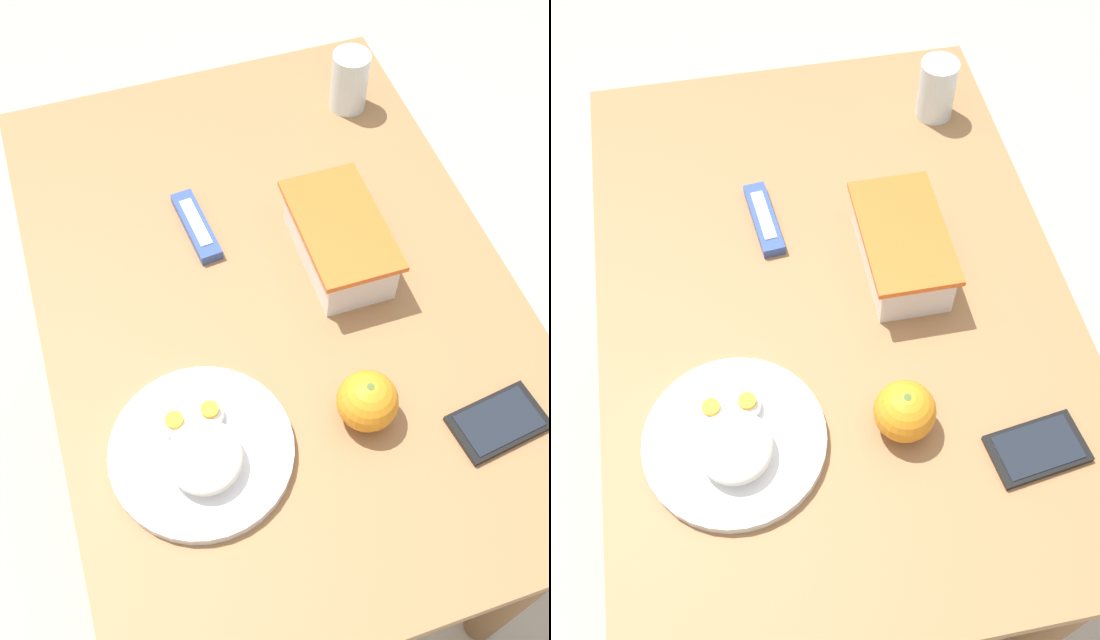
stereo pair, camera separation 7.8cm
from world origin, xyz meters
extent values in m
plane|color=#B2A899|center=(0.00, 0.00, 0.00)|extent=(10.00, 10.00, 0.00)
cube|color=#996B42|center=(0.00, 0.00, 0.74)|extent=(1.07, 0.73, 0.03)
cylinder|color=brown|center=(-0.48, -0.30, 0.36)|extent=(0.06, 0.06, 0.73)
cylinder|color=brown|center=(-0.48, 0.30, 0.36)|extent=(0.06, 0.06, 0.73)
cylinder|color=brown|center=(0.48, 0.30, 0.36)|extent=(0.06, 0.06, 0.73)
cube|color=white|center=(-0.03, 0.11, 0.79)|extent=(0.21, 0.11, 0.08)
cube|color=#CCBC84|center=(-0.03, 0.11, 0.78)|extent=(0.19, 0.10, 0.04)
cube|color=orange|center=(-0.03, 0.11, 0.84)|extent=(0.22, 0.13, 0.01)
ellipsoid|color=tan|center=(-0.08, 0.12, 0.79)|extent=(0.06, 0.04, 0.02)
ellipsoid|color=tan|center=(0.03, 0.12, 0.79)|extent=(0.05, 0.04, 0.03)
sphere|color=orange|center=(0.25, 0.05, 0.80)|extent=(0.09, 0.09, 0.09)
cylinder|color=#4C662D|center=(0.25, 0.05, 0.84)|extent=(0.01, 0.01, 0.00)
cylinder|color=white|center=(0.23, -0.18, 0.77)|extent=(0.25, 0.25, 0.02)
ellipsoid|color=white|center=(0.25, -0.18, 0.80)|extent=(0.11, 0.10, 0.05)
ellipsoid|color=white|center=(0.19, -0.21, 0.79)|extent=(0.05, 0.04, 0.02)
cylinder|color=#F4A823|center=(0.19, -0.21, 0.80)|extent=(0.02, 0.02, 0.01)
ellipsoid|color=white|center=(0.19, -0.16, 0.79)|extent=(0.05, 0.04, 0.02)
cylinder|color=#F4A823|center=(0.19, -0.16, 0.80)|extent=(0.02, 0.02, 0.01)
cube|color=#334C9E|center=(-0.15, -0.09, 0.77)|extent=(0.15, 0.05, 0.02)
cube|color=white|center=(-0.15, -0.09, 0.78)|extent=(0.11, 0.03, 0.00)
cube|color=black|center=(0.32, 0.22, 0.76)|extent=(0.10, 0.14, 0.01)
cube|color=black|center=(0.32, 0.22, 0.77)|extent=(0.08, 0.12, 0.00)
cylinder|color=silver|center=(-0.36, 0.26, 0.81)|extent=(0.07, 0.07, 0.11)
camera|label=1|loc=(0.64, -0.21, 1.71)|focal=42.00mm
camera|label=2|loc=(0.66, -0.14, 1.71)|focal=42.00mm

